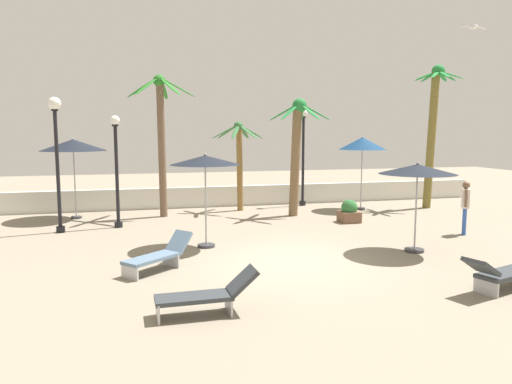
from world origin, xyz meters
TOP-DOWN VIEW (x-y plane):
  - ground_plane at (0.00, 0.00)m, footprint 56.00×56.00m
  - boundary_wall at (0.00, 9.64)m, footprint 25.20×0.30m
  - patio_umbrella_0 at (-6.01, 7.98)m, footprint 2.47×2.47m
  - patio_umbrella_1 at (-1.85, 2.04)m, footprint 2.02×2.02m
  - patio_umbrella_2 at (5.68, 7.23)m, footprint 2.00×2.00m
  - patio_umbrella_3 at (3.73, 0.03)m, footprint 2.11×2.11m
  - palm_tree_0 at (0.53, 8.28)m, footprint 2.28×2.08m
  - palm_tree_1 at (-2.72, 7.57)m, footprint 2.66×2.63m
  - palm_tree_2 at (8.84, 6.93)m, footprint 2.08×2.08m
  - palm_tree_3 at (2.46, 6.48)m, footprint 2.34×2.41m
  - lamp_post_0 at (3.63, 8.95)m, footprint 0.35×0.35m
  - lamp_post_1 at (-6.25, 5.35)m, footprint 0.42×0.42m
  - lamp_post_3 at (-4.39, 5.73)m, footprint 0.34×0.34m
  - lounge_chair_0 at (3.50, -3.46)m, footprint 1.94×1.08m
  - lounge_chair_1 at (-2.63, -3.24)m, footprint 1.89×0.58m
  - lounge_chair_2 at (-3.32, -0.07)m, footprint 1.80×1.64m
  - guest_0 at (6.58, 1.65)m, footprint 0.40×0.48m
  - seagull_0 at (6.06, 1.04)m, footprint 0.94×0.38m
  - planter at (3.89, 4.61)m, footprint 0.70×0.70m

SIDE VIEW (x-z plane):
  - ground_plane at x=0.00m, z-range 0.00..0.00m
  - planter at x=3.89m, z-range -0.04..0.81m
  - lounge_chair_2 at x=-3.32m, z-range -0.03..0.80m
  - lounge_chair_1 at x=-2.63m, z-range -0.03..0.81m
  - lounge_chair_0 at x=3.50m, z-range -0.01..0.82m
  - boundary_wall at x=0.00m, z-range 0.00..0.90m
  - guest_0 at x=6.58m, z-range 0.19..1.94m
  - patio_umbrella_3 at x=3.73m, z-range 1.01..3.54m
  - lamp_post_3 at x=-4.39m, z-range 0.35..4.25m
  - palm_tree_0 at x=0.53m, z-range 0.57..4.34m
  - patio_umbrella_1 at x=-1.85m, z-range 1.12..3.86m
  - lamp_post_0 at x=3.63m, z-range 0.39..4.72m
  - patio_umbrella_0 at x=-6.01m, z-range 1.27..4.37m
  - patio_umbrella_2 at x=5.68m, z-range 1.25..4.40m
  - palm_tree_3 at x=2.46m, z-range 0.53..5.17m
  - lamp_post_1 at x=-6.25m, z-range 0.74..5.20m
  - palm_tree_1 at x=-2.72m, z-range 0.63..6.15m
  - palm_tree_2 at x=8.84m, z-range 0.66..6.85m
  - seagull_0 at x=6.06m, z-range 6.36..6.50m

